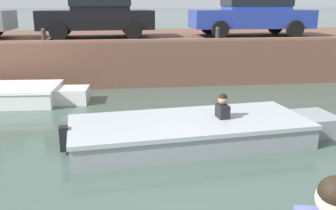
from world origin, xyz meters
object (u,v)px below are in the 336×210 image
motorboat_passing (200,131)px  car_centre_blue (252,12)px  car_left_inner_black (98,13)px  mooring_bollard_mid (44,35)px  mooring_bollard_east (218,33)px

motorboat_passing → car_centre_blue: (3.36, 6.78, 2.07)m
car_left_inner_black → car_centre_blue: (5.59, -0.00, 0.00)m
motorboat_passing → mooring_bollard_mid: 6.63m
car_left_inner_black → car_centre_blue: same height
motorboat_passing → car_left_inner_black: (-2.23, 6.78, 2.07)m
mooring_bollard_mid → mooring_bollard_east: size_ratio=1.00×
car_left_inner_black → mooring_bollard_mid: 2.30m
mooring_bollard_east → mooring_bollard_mid: bearing=180.0°
motorboat_passing → mooring_bollard_mid: mooring_bollard_mid is taller
mooring_bollard_mid → mooring_bollard_east: 5.48m
motorboat_passing → car_left_inner_black: bearing=108.2°
motorboat_passing → mooring_bollard_east: bearing=72.3°
car_left_inner_black → mooring_bollard_east: 4.24m
car_left_inner_black → mooring_bollard_mid: car_left_inner_black is taller
car_centre_blue → mooring_bollard_mid: size_ratio=9.80×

